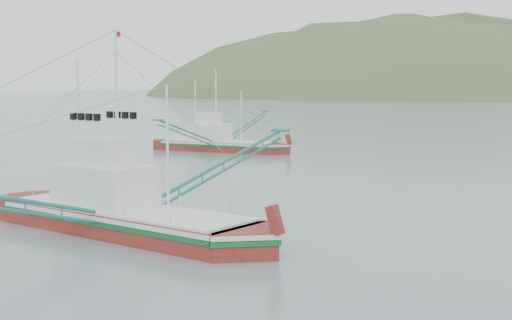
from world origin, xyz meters
The scene contains 4 objects.
ground centered at (0.00, 0.00, 0.00)m, with size 1200.00×1200.00×0.00m, color slate.
main_boat centered at (-1.99, -2.43, 1.59)m, with size 15.31×27.49×11.12m.
bg_boat_left centered at (-28.17, 33.64, 1.82)m, with size 14.16×24.40×10.04m.
headland_left centered at (-180.00, 360.00, 0.00)m, with size 448.00×308.00×210.00m, color #43552C.
Camera 1 is at (26.21, -25.95, 7.65)m, focal length 50.00 mm.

